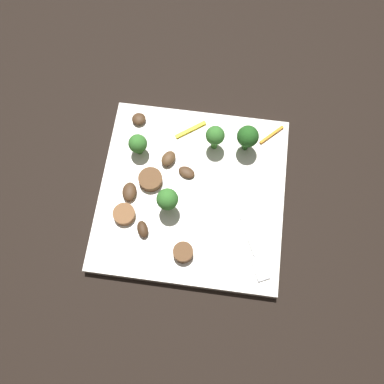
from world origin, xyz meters
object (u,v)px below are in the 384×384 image
at_px(broccoli_floret_0, 215,136).
at_px(broccoli_floret_1, 248,137).
at_px(sausage_slice_1, 150,180).
at_px(sausage_slice_2, 182,252).
at_px(mushroom_4, 143,229).
at_px(broccoli_floret_3, 167,200).
at_px(mushroom_3, 168,159).
at_px(pepper_strip_0, 191,130).
at_px(plate, 192,194).
at_px(fork, 246,229).
at_px(broccoli_floret_2, 138,144).
at_px(mushroom_0, 187,172).
at_px(pepper_strip_2, 272,135).
at_px(sausage_slice_0, 124,214).
at_px(mushroom_2, 139,119).
at_px(mushroom_1, 129,192).

relative_size(broccoli_floret_0, broccoli_floret_1, 0.92).
xyz_separation_m(sausage_slice_1, sausage_slice_2, (0.10, 0.06, 0.00)).
bearing_deg(mushroom_4, sausage_slice_2, 66.94).
distance_m(broccoli_floret_3, mushroom_3, 0.08).
bearing_deg(broccoli_floret_0, sausage_slice_2, -8.23).
height_order(mushroom_4, pepper_strip_0, mushroom_4).
distance_m(plate, broccoli_floret_1, 0.12).
distance_m(fork, broccoli_floret_2, 0.20).
height_order(fork, mushroom_0, mushroom_0).
height_order(fork, pepper_strip_2, same).
height_order(broccoli_floret_3, mushroom_0, broccoli_floret_3).
xyz_separation_m(broccoli_floret_1, pepper_strip_2, (-0.03, 0.04, -0.03)).
bearing_deg(pepper_strip_2, mushroom_0, -56.54).
relative_size(sausage_slice_0, mushroom_2, 1.48).
bearing_deg(pepper_strip_2, sausage_slice_1, -59.95).
xyz_separation_m(plate, fork, (0.05, 0.08, 0.01)).
relative_size(broccoli_floret_1, pepper_strip_2, 1.17).
xyz_separation_m(broccoli_floret_0, broccoli_floret_2, (0.02, -0.11, -0.01)).
bearing_deg(mushroom_3, mushroom_2, -137.49).
relative_size(plate, mushroom_4, 10.71).
distance_m(broccoli_floret_2, sausage_slice_0, 0.11).
distance_m(plate, mushroom_2, 0.15).
xyz_separation_m(sausage_slice_0, sausage_slice_1, (-0.06, 0.03, 0.00)).
height_order(sausage_slice_0, sausage_slice_1, sausage_slice_1).
bearing_deg(sausage_slice_0, plate, 118.02).
distance_m(broccoli_floret_0, pepper_strip_2, 0.10).
relative_size(broccoli_floret_0, sausage_slice_2, 1.75).
bearing_deg(mushroom_1, fork, 79.51).
xyz_separation_m(broccoli_floret_3, sausage_slice_0, (0.02, -0.06, -0.03)).
relative_size(broccoli_floret_0, pepper_strip_2, 1.08).
xyz_separation_m(broccoli_floret_0, mushroom_4, (0.15, -0.09, -0.03)).
distance_m(sausage_slice_0, mushroom_4, 0.04).
relative_size(broccoli_floret_0, sausage_slice_1, 1.40).
bearing_deg(mushroom_3, broccoli_floret_2, -101.43).
relative_size(fork, mushroom_0, 6.51).
relative_size(broccoli_floret_1, broccoli_floret_2, 1.33).
height_order(sausage_slice_2, pepper_strip_2, sausage_slice_2).
bearing_deg(mushroom_3, broccoli_floret_1, 108.04).
distance_m(plate, mushroom_3, 0.06).
bearing_deg(pepper_strip_0, fork, 34.10).
xyz_separation_m(mushroom_0, mushroom_3, (-0.02, -0.03, 0.00)).
xyz_separation_m(plate, sausage_slice_1, (-0.01, -0.06, 0.01)).
relative_size(broccoli_floret_1, sausage_slice_2, 1.91).
xyz_separation_m(broccoli_floret_3, sausage_slice_2, (0.06, 0.03, -0.03)).
xyz_separation_m(plate, mushroom_0, (-0.03, -0.01, 0.01)).
height_order(broccoli_floret_0, mushroom_4, broccoli_floret_0).
distance_m(broccoli_floret_0, sausage_slice_2, 0.18).
distance_m(sausage_slice_1, pepper_strip_2, 0.20).
relative_size(plate, sausage_slice_2, 9.60).
relative_size(broccoli_floret_1, mushroom_2, 2.50).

